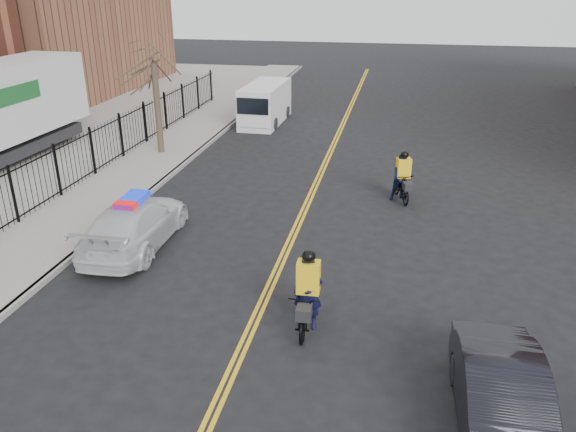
% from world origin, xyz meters
% --- Properties ---
extents(ground, '(120.00, 120.00, 0.00)m').
position_xyz_m(ground, '(0.00, 0.00, 0.00)').
color(ground, black).
rests_on(ground, ground).
extents(center_line_left, '(0.10, 60.00, 0.01)m').
position_xyz_m(center_line_left, '(-0.08, 8.00, 0.01)').
color(center_line_left, gold).
rests_on(center_line_left, ground).
extents(center_line_right, '(0.10, 60.00, 0.01)m').
position_xyz_m(center_line_right, '(0.08, 8.00, 0.01)').
color(center_line_right, gold).
rests_on(center_line_right, ground).
extents(sidewalk, '(3.00, 60.00, 0.15)m').
position_xyz_m(sidewalk, '(-7.50, 8.00, 0.07)').
color(sidewalk, gray).
rests_on(sidewalk, ground).
extents(curb, '(0.20, 60.00, 0.15)m').
position_xyz_m(curb, '(-6.00, 8.00, 0.07)').
color(curb, gray).
rests_on(curb, ground).
extents(iron_fence, '(0.12, 28.00, 2.00)m').
position_xyz_m(iron_fence, '(-9.00, 8.00, 1.00)').
color(iron_fence, black).
rests_on(iron_fence, ground).
extents(street_tree, '(3.20, 3.20, 4.80)m').
position_xyz_m(street_tree, '(-7.60, 10.00, 3.53)').
color(street_tree, '#3B2E23').
rests_on(street_tree, sidewalk).
extents(police_cruiser, '(2.14, 4.96, 1.58)m').
position_xyz_m(police_cruiser, '(-4.55, 0.90, 0.72)').
color(police_cruiser, silver).
rests_on(police_cruiser, ground).
extents(dark_sedan, '(1.55, 4.22, 1.38)m').
position_xyz_m(dark_sedan, '(5.18, -5.01, 0.69)').
color(dark_sedan, black).
rests_on(dark_sedan, ground).
extents(cargo_van, '(2.08, 5.15, 2.14)m').
position_xyz_m(cargo_van, '(-4.33, 16.86, 1.05)').
color(cargo_van, white).
rests_on(cargo_van, ground).
extents(cyclist_near, '(0.78, 2.06, 2.00)m').
position_xyz_m(cyclist_near, '(1.28, -2.37, 0.69)').
color(cyclist_near, black).
rests_on(cyclist_near, ground).
extents(cyclist_far, '(1.05, 1.92, 1.87)m').
position_xyz_m(cyclist_far, '(3.33, 6.32, 0.74)').
color(cyclist_far, black).
rests_on(cyclist_far, ground).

